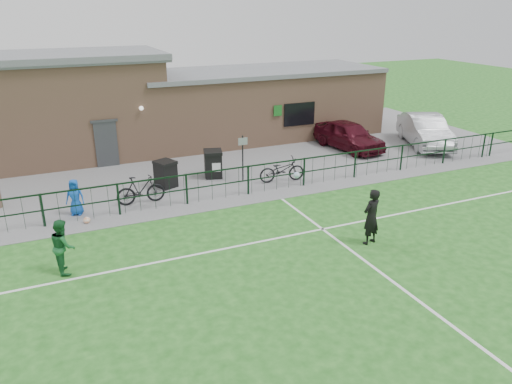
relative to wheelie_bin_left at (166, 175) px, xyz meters
name	(u,v)px	position (x,y,z in m)	size (l,w,h in m)	color
ground	(337,305)	(1.75, -10.16, -0.53)	(90.00, 90.00, 0.00)	#1E5D1B
paving_strip	(185,160)	(1.75, 3.34, -0.52)	(34.00, 13.00, 0.02)	slate
pitch_line_touch	(227,200)	(1.75, -2.36, -0.52)	(28.00, 0.10, 0.01)	white
pitch_line_mid	(269,240)	(1.75, -6.16, -0.52)	(28.00, 0.10, 0.01)	white
pitch_line_perp	(400,287)	(3.75, -10.16, -0.52)	(0.10, 16.00, 0.01)	white
perimeter_fence	(224,184)	(1.75, -2.16, 0.07)	(28.00, 0.10, 1.20)	black
wheelie_bin_left	(166,175)	(0.00, 0.00, 0.00)	(0.67, 0.76, 1.02)	black
wheelie_bin_right	(213,165)	(2.19, 0.40, 0.04)	(0.72, 0.82, 1.09)	black
sign_post	(243,159)	(3.13, -0.71, 0.49)	(0.06, 0.06, 2.00)	black
car_maroon	(349,135)	(10.05, 1.75, 0.22)	(1.71, 4.25, 1.45)	#430C17
car_silver	(425,131)	(14.09, 0.68, 0.30)	(1.71, 4.91, 1.62)	#9B9DA2
bicycle_d	(141,190)	(-1.32, -1.43, 0.04)	(0.51, 1.81, 1.09)	black
bicycle_e	(282,170)	(4.64, -1.36, 0.01)	(0.68, 1.96, 1.03)	black
spectator_child	(75,197)	(-3.65, -1.52, 0.15)	(0.64, 0.42, 1.31)	blue
goalkeeper_kick	(370,216)	(4.54, -7.58, 0.39)	(1.56, 3.31, 1.81)	black
outfield_player	(63,246)	(-4.33, -5.61, 0.26)	(0.77, 0.60, 1.58)	#1A5E2D
ball_ground	(87,220)	(-3.41, -2.44, -0.41)	(0.24, 0.24, 0.24)	white
clubhouse	(149,105)	(0.87, 6.34, 1.69)	(24.25, 5.40, 4.96)	tan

